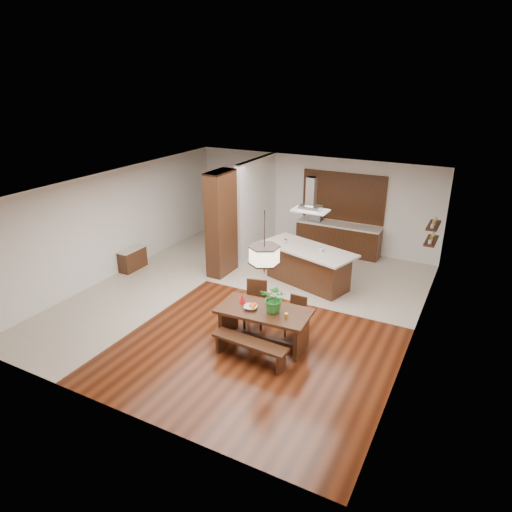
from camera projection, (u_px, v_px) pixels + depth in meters
The scene contains 25 objects.
room_shell at pixel (245, 222), 10.63m from camera, with size 9.00×9.04×2.92m.
tile_hallway at pixel (158, 279), 12.58m from camera, with size 2.50×9.00×0.01m, color beige.
tile_kitchen at pixel (327, 273), 12.91m from camera, with size 5.50×4.00×0.01m, color beige.
soffit_band at pixel (244, 187), 10.32m from camera, with size 8.00×9.00×0.02m, color #3F200F.
partition_pier at pixel (221, 224), 12.44m from camera, with size 0.45×1.00×2.90m, color black.
partition_stub at pixel (257, 205), 14.17m from camera, with size 0.18×2.40×2.90m, color silver.
hallway_console at pixel (133, 259), 13.08m from camera, with size 0.37×0.88×0.63m, color black.
hallway_doorway at pixel (238, 204), 15.78m from camera, with size 1.10×0.20×2.10m, color black.
rear_counter at pixel (338, 238), 14.24m from camera, with size 2.60×0.62×0.95m.
kitchen_window at pixel (344, 197), 13.98m from camera, with size 2.60×0.08×1.50m, color #9A5E2E.
shelf_lower at pixel (431, 241), 11.35m from camera, with size 0.26×0.90×0.04m, color black.
shelf_upper at pixel (434, 225), 11.20m from camera, with size 0.26×0.90×0.04m, color black.
dining_table at pixel (264, 319), 9.39m from camera, with size 1.95×1.06×0.79m.
dining_bench at pixel (250, 351), 8.94m from camera, with size 1.58×0.35×0.44m, color black, non-canonical shape.
dining_chair_left at pixel (255, 305), 10.08m from camera, with size 0.46×0.46×1.04m, color black, non-canonical shape.
dining_chair_right at pixel (295, 317), 9.75m from camera, with size 0.38×0.38×0.87m, color black, non-canonical shape.
pendant_lantern at pixel (264, 243), 8.76m from camera, with size 0.64×0.64×1.31m, color beige, non-canonical shape.
foliage_plant at pixel (275, 298), 9.12m from camera, with size 0.54×0.47×0.60m, color #267428.
fruit_bowl at pixel (250, 307), 9.33m from camera, with size 0.27×0.27×0.07m, color #C0B3A8.
napkin_cone at pixel (242, 299), 9.53m from camera, with size 0.14×0.14×0.21m, color red.
gold_ornament at pixel (286, 316), 8.97m from camera, with size 0.07×0.07×0.10m, color gold.
kitchen_island at pixel (308, 266), 12.08m from camera, with size 2.74×1.80×1.04m.
range_hood at pixel (311, 194), 11.37m from camera, with size 0.90×0.55×0.87m, color silver, non-canonical shape.
island_cup at pixel (321, 250), 11.63m from camera, with size 0.12×0.12×0.10m, color white.
microwave at pixel (314, 216), 14.37m from camera, with size 0.49×0.33×0.27m, color silver.
Camera 1 is at (4.95, -8.87, 5.30)m, focal length 32.00 mm.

